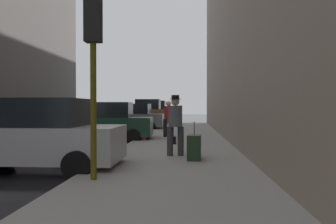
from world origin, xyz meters
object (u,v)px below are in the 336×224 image
parked_black_suv (154,112)px  rolling_suitcase (194,147)px  pedestrian_in_red_jacket (168,117)px  parked_gray_coupe (133,118)px  fire_hydrant (144,132)px  parked_bronze_suv (146,113)px  parked_dark_green_sedan (107,123)px  duffel_bag (172,140)px  parked_silver_sedan (37,137)px  traffic_light (93,47)px  pedestrian_with_beanie (175,122)px

parked_black_suv → rolling_suitcase: parked_black_suv is taller
parked_black_suv → pedestrian_in_red_jacket: parked_black_suv is taller
parked_gray_coupe → fire_hydrant: parked_gray_coupe is taller
pedestrian_in_red_jacket → parked_bronze_suv: bearing=101.9°
parked_dark_green_sedan → duffel_bag: bearing=-33.5°
parked_gray_coupe → duffel_bag: parked_gray_coupe is taller
duffel_bag → parked_bronze_suv: bearing=100.8°
parked_dark_green_sedan → pedestrian_in_red_jacket: pedestrian_in_red_jacket is taller
parked_gray_coupe → fire_hydrant: bearing=-77.2°
parked_dark_green_sedan → parked_black_suv: 20.84m
parked_silver_sedan → fire_hydrant: (1.80, 6.18, -0.35)m
rolling_suitcase → parked_silver_sedan: bearing=-165.2°
parked_silver_sedan → parked_bronze_suv: parked_bronze_suv is taller
parked_bronze_suv → traffic_light: size_ratio=1.29×
parked_dark_green_sedan → duffel_bag: 3.73m
parked_gray_coupe → fire_hydrant: size_ratio=6.05×
fire_hydrant → pedestrian_in_red_jacket: pedestrian_in_red_jacket is taller
parked_gray_coupe → pedestrian_with_beanie: size_ratio=2.40×
parked_bronze_suv → pedestrian_with_beanie: (3.34, -19.17, 0.10)m
fire_hydrant → traffic_light: traffic_light is taller
parked_gray_coupe → pedestrian_with_beanie: bearing=-74.8°
fire_hydrant → traffic_light: size_ratio=0.20×
pedestrian_in_red_jacket → rolling_suitcase: size_ratio=1.64×
parked_silver_sedan → traffic_light: traffic_light is taller
parked_bronze_suv → traffic_light: 22.57m
parked_bronze_suv → parked_black_suv: 6.78m
parked_bronze_suv → pedestrian_in_red_jacket: 13.44m
parked_silver_sedan → traffic_light: size_ratio=1.17×
parked_bronze_suv → rolling_suitcase: 20.30m
parked_dark_green_sedan → fire_hydrant: bearing=-21.4°
parked_silver_sedan → parked_gray_coupe: bearing=90.0°
parked_gray_coupe → duffel_bag: size_ratio=9.67×
parked_bronze_suv → traffic_light: traffic_light is taller
parked_gray_coupe → rolling_suitcase: bearing=-73.5°
traffic_light → pedestrian_with_beanie: size_ratio=2.03×
parked_gray_coupe → rolling_suitcase: (3.88, -13.06, -0.36)m
pedestrian_in_red_jacket → duffel_bag: bearing=-83.9°
fire_hydrant → pedestrian_in_red_jacket: 1.97m
parked_dark_green_sedan → duffel_bag: parked_dark_green_sedan is taller
parked_black_suv → duffel_bag: bearing=-82.3°
parked_silver_sedan → parked_dark_green_sedan: (-0.00, 6.89, 0.00)m
fire_hydrant → rolling_suitcase: rolling_suitcase is taller
fire_hydrant → duffel_bag: size_ratio=1.60×
parked_black_suv → pedestrian_in_red_jacket: (2.76, -19.93, 0.07)m
parked_dark_green_sedan → traffic_light: traffic_light is taller
parked_gray_coupe → parked_bronze_suv: parked_bronze_suv is taller
parked_dark_green_sedan → duffel_bag: (3.08, -2.04, -0.56)m
parked_black_suv → rolling_suitcase: size_ratio=4.46×
parked_bronze_suv → traffic_light: (1.85, -22.43, 1.73)m
traffic_light → duffel_bag: bearing=79.0°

